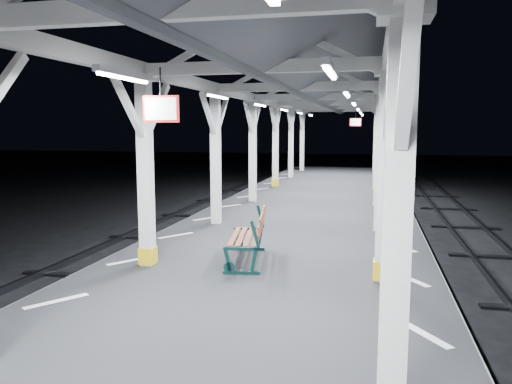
% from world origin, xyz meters
% --- Properties ---
extents(platform, '(6.00, 50.00, 1.00)m').
position_xyz_m(platform, '(0.00, 0.00, 0.50)').
color(platform, black).
rests_on(platform, ground).
extents(hazard_stripes_left, '(1.00, 48.00, 0.01)m').
position_xyz_m(hazard_stripes_left, '(-2.45, 0.00, 1.00)').
color(hazard_stripes_left, silver).
rests_on(hazard_stripes_left, platform).
extents(hazard_stripes_right, '(1.00, 48.00, 0.01)m').
position_xyz_m(hazard_stripes_right, '(2.45, 0.00, 1.00)').
color(hazard_stripes_right, silver).
rests_on(hazard_stripes_right, platform).
extents(canopy, '(5.40, 49.00, 4.65)m').
position_xyz_m(canopy, '(0.00, -0.02, 4.56)').
color(canopy, silver).
rests_on(canopy, platform).
extents(bench_mid, '(0.89, 1.78, 0.92)m').
position_xyz_m(bench_mid, '(-0.28, 2.65, 1.49)').
color(bench_mid, black).
rests_on(bench_mid, platform).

